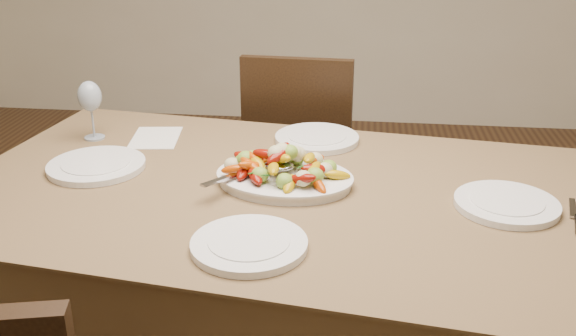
% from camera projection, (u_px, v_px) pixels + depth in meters
% --- Properties ---
extents(dining_table, '(1.96, 1.27, 0.76)m').
position_uv_depth(dining_table, '(288.00, 306.00, 1.89)').
color(dining_table, brown).
rests_on(dining_table, ground).
extents(chair_far, '(0.44, 0.44, 0.95)m').
position_uv_depth(chair_far, '(303.00, 159.00, 2.69)').
color(chair_far, black).
rests_on(chair_far, ground).
extents(serving_platter, '(0.40, 0.32, 0.02)m').
position_uv_depth(serving_platter, '(284.00, 180.00, 1.77)').
color(serving_platter, white).
rests_on(serving_platter, dining_table).
extents(roasted_vegetables, '(0.33, 0.24, 0.09)m').
position_uv_depth(roasted_vegetables, '(284.00, 161.00, 1.74)').
color(roasted_vegetables, '#720E05').
rests_on(roasted_vegetables, serving_platter).
extents(serving_spoon, '(0.27, 0.19, 0.03)m').
position_uv_depth(serving_spoon, '(258.00, 171.00, 1.73)').
color(serving_spoon, '#9EA0A8').
rests_on(serving_spoon, serving_platter).
extents(plate_left, '(0.28, 0.28, 0.02)m').
position_uv_depth(plate_left, '(97.00, 166.00, 1.87)').
color(plate_left, white).
rests_on(plate_left, dining_table).
extents(plate_right, '(0.26, 0.26, 0.02)m').
position_uv_depth(plate_right, '(506.00, 204.00, 1.63)').
color(plate_right, white).
rests_on(plate_right, dining_table).
extents(plate_far, '(0.27, 0.27, 0.02)m').
position_uv_depth(plate_far, '(317.00, 139.00, 2.08)').
color(plate_far, white).
rests_on(plate_far, dining_table).
extents(plate_near, '(0.27, 0.27, 0.02)m').
position_uv_depth(plate_near, '(249.00, 245.00, 1.44)').
color(plate_near, white).
rests_on(plate_near, dining_table).
extents(wine_glass, '(0.08, 0.08, 0.20)m').
position_uv_depth(wine_glass, '(91.00, 109.00, 2.07)').
color(wine_glass, '#8C99A5').
rests_on(wine_glass, dining_table).
extents(menu_card, '(0.18, 0.23, 0.00)m').
position_uv_depth(menu_card, '(156.00, 138.00, 2.11)').
color(menu_card, silver).
rests_on(menu_card, dining_table).
extents(table_knife, '(0.07, 0.20, 0.01)m').
position_uv_depth(table_knife, '(576.00, 218.00, 1.57)').
color(table_knife, '#9EA0A8').
rests_on(table_knife, dining_table).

